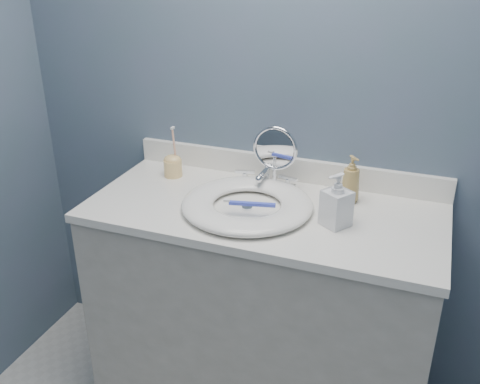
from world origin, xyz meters
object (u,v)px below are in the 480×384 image
at_px(makeup_mirror, 275,156).
at_px(toothbrush_holder, 173,165).
at_px(soap_bottle_clear, 337,200).
at_px(soap_bottle_amber, 351,179).

distance_m(makeup_mirror, toothbrush_holder, 0.42).
bearing_deg(soap_bottle_clear, soap_bottle_amber, 120.49).
xyz_separation_m(soap_bottle_amber, toothbrush_holder, (-0.68, -0.01, -0.04)).
bearing_deg(makeup_mirror, toothbrush_holder, -177.63).
relative_size(makeup_mirror, soap_bottle_amber, 1.45).
bearing_deg(makeup_mirror, soap_bottle_amber, -0.20).
distance_m(makeup_mirror, soap_bottle_clear, 0.33).
distance_m(soap_bottle_amber, toothbrush_holder, 0.68).
bearing_deg(soap_bottle_clear, toothbrush_holder, -160.50).
height_order(makeup_mirror, soap_bottle_clear, makeup_mirror).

